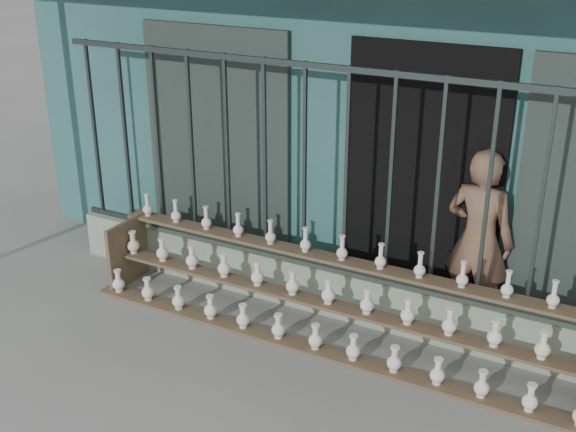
% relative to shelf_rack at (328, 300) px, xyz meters
% --- Properties ---
extents(ground, '(60.00, 60.00, 0.00)m').
position_rel_shelf_rack_xyz_m(ground, '(-0.44, -0.88, -0.36)').
color(ground, slate).
extents(workshop_building, '(7.40, 6.60, 3.21)m').
position_rel_shelf_rack_xyz_m(workshop_building, '(-0.43, 3.35, 1.26)').
color(workshop_building, '#2A5A58').
rests_on(workshop_building, ground).
extents(parapet_wall, '(5.00, 0.20, 0.45)m').
position_rel_shelf_rack_xyz_m(parapet_wall, '(-0.44, 0.42, -0.14)').
color(parapet_wall, gray).
rests_on(parapet_wall, ground).
extents(security_fence, '(5.00, 0.04, 1.80)m').
position_rel_shelf_rack_xyz_m(security_fence, '(-0.44, 0.42, 0.99)').
color(security_fence, '#283330').
rests_on(security_fence, parapet_wall).
extents(shelf_rack, '(4.50, 0.68, 0.85)m').
position_rel_shelf_rack_xyz_m(shelf_rack, '(0.00, 0.00, 0.00)').
color(shelf_rack, brown).
rests_on(shelf_rack, ground).
extents(elderly_woman, '(0.64, 0.47, 1.62)m').
position_rel_shelf_rack_xyz_m(elderly_woman, '(1.02, 0.80, 0.45)').
color(elderly_woman, brown).
rests_on(elderly_woman, ground).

